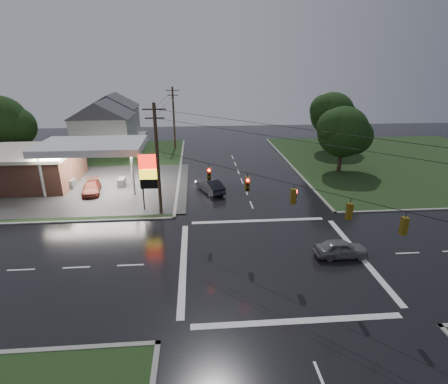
{
  "coord_description": "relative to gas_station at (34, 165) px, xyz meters",
  "views": [
    {
      "loc": [
        -5.74,
        -23.34,
        14.53
      ],
      "look_at": [
        -3.28,
        7.21,
        3.0
      ],
      "focal_mm": 28.0,
      "sensor_mm": 36.0,
      "label": 1
    }
  ],
  "objects": [
    {
      "name": "car_north",
      "position": [
        21.41,
        -4.39,
        -1.76
      ],
      "size": [
        3.45,
        5.07,
        1.58
      ],
      "primitive_type": "imported",
      "rotation": [
        0.0,
        0.0,
        3.55
      ],
      "color": "black",
      "rests_on": "ground"
    },
    {
      "name": "tree_ne_far",
      "position": [
        42.83,
        14.29,
        3.63
      ],
      "size": [
        8.46,
        7.2,
        9.8
      ],
      "color": "black",
      "rests_on": "ground"
    },
    {
      "name": "car_crossing",
      "position": [
        31.06,
        -19.73,
        -1.85
      ],
      "size": [
        4.12,
        1.66,
        1.4
      ],
      "primitive_type": "imported",
      "rotation": [
        0.0,
        0.0,
        1.57
      ],
      "color": "slate",
      "rests_on": "ground"
    },
    {
      "name": "utility_pole_nw",
      "position": [
        16.18,
        -10.2,
        3.17
      ],
      "size": [
        2.2,
        0.32,
        11.0
      ],
      "color": "#382619",
      "rests_on": "ground"
    },
    {
      "name": "ground",
      "position": [
        25.68,
        -19.7,
        -2.55
      ],
      "size": [
        120.0,
        120.0,
        0.0
      ],
      "primitive_type": "plane",
      "color": "black",
      "rests_on": "ground"
    },
    {
      "name": "gas_station",
      "position": [
        0.0,
        0.0,
        0.0
      ],
      "size": [
        26.2,
        18.0,
        5.6
      ],
      "color": "#2D2D2D",
      "rests_on": "ground"
    },
    {
      "name": "grass_nw",
      "position": [
        -0.32,
        6.3,
        -2.51
      ],
      "size": [
        36.0,
        36.0,
        0.08
      ],
      "primitive_type": "cube",
      "color": "#1D3316",
      "rests_on": "ground"
    },
    {
      "name": "tree_nw_behind",
      "position": [
        -8.17,
        10.29,
        3.63
      ],
      "size": [
        8.93,
        7.6,
        10.0
      ],
      "color": "black",
      "rests_on": "ground"
    },
    {
      "name": "house_near",
      "position": [
        4.73,
        16.3,
        1.86
      ],
      "size": [
        11.05,
        8.48,
        8.6
      ],
      "color": "silver",
      "rests_on": "ground"
    },
    {
      "name": "house_far",
      "position": [
        3.73,
        28.3,
        1.86
      ],
      "size": [
        11.05,
        8.48,
        8.6
      ],
      "color": "silver",
      "rests_on": "ground"
    },
    {
      "name": "traffic_signals",
      "position": [
        25.69,
        -19.72,
        3.93
      ],
      "size": [
        26.87,
        26.87,
        1.47
      ],
      "color": "black",
      "rests_on": "ground"
    },
    {
      "name": "grass_ne",
      "position": [
        51.68,
        6.3,
        -2.51
      ],
      "size": [
        36.0,
        36.0,
        0.08
      ],
      "primitive_type": "cube",
      "color": "#1D3316",
      "rests_on": "ground"
    },
    {
      "name": "car_pump",
      "position": [
        7.62,
        -3.8,
        -1.87
      ],
      "size": [
        2.64,
        4.92,
        1.36
      ],
      "primitive_type": "imported",
      "rotation": [
        0.0,
        0.0,
        0.16
      ],
      "color": "#5D1E15",
      "rests_on": "ground"
    },
    {
      "name": "pylon_sign",
      "position": [
        15.18,
        -9.2,
        1.46
      ],
      "size": [
        2.0,
        0.35,
        6.0
      ],
      "color": "#59595E",
      "rests_on": "ground"
    },
    {
      "name": "tree_ne_near",
      "position": [
        39.82,
        2.29,
        3.01
      ],
      "size": [
        7.99,
        6.8,
        8.98
      ],
      "color": "black",
      "rests_on": "ground"
    },
    {
      "name": "utility_pole_n",
      "position": [
        16.18,
        18.3,
        2.92
      ],
      "size": [
        2.2,
        0.32,
        10.5
      ],
      "color": "#382619",
      "rests_on": "ground"
    }
  ]
}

